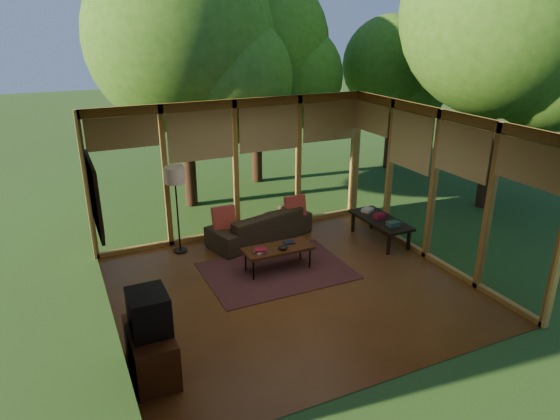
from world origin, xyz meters
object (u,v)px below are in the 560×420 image
media_cabinet (151,351)px  side_console (380,221)px  television (149,312)px  coffee_table (278,249)px  sofa (260,225)px  floor_lamp (175,180)px

media_cabinet → side_console: 5.30m
television → side_console: (4.85, 2.10, -0.44)m
media_cabinet → coffee_table: bearing=35.5°
sofa → media_cabinet: 4.18m
television → coffee_table: bearing=35.8°
television → coffee_table: 3.13m
sofa → television: television is taller
media_cabinet → side_console: media_cabinet is taller
media_cabinet → coffee_table: media_cabinet is taller
coffee_table → sofa: bearing=80.6°
floor_lamp → media_cabinet: bearing=-109.9°
sofa → side_console: bearing=139.0°
coffee_table → floor_lamp: bearing=133.0°
floor_lamp → coffee_table: (1.35, -1.45, -1.01)m
coffee_table → side_console: (2.34, 0.29, 0.02)m
coffee_table → side_console: 2.36m
media_cabinet → side_console: bearing=23.3°
television → floor_lamp: size_ratio=0.33×
television → floor_lamp: 3.50m
television → floor_lamp: floor_lamp is taller
media_cabinet → sofa: bearing=48.8°
side_console → television: bearing=-156.6°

